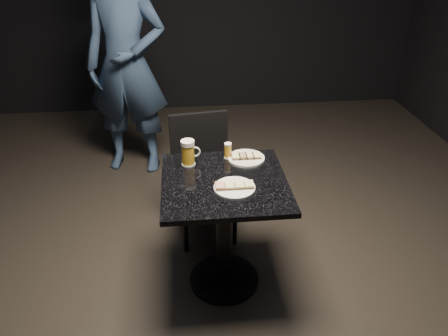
{
  "coord_description": "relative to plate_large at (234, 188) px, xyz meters",
  "views": [
    {
      "loc": [
        -0.21,
        -2.06,
        2.02
      ],
      "look_at": [
        0.0,
        0.02,
        0.82
      ],
      "focal_mm": 35.0,
      "sensor_mm": 36.0,
      "label": 1
    }
  ],
  "objects": [
    {
      "name": "table",
      "position": [
        -0.05,
        0.09,
        -0.25
      ],
      "size": [
        0.7,
        0.7,
        0.75
      ],
      "color": "black",
      "rests_on": "floor"
    },
    {
      "name": "plate_large",
      "position": [
        0.0,
        0.0,
        0.0
      ],
      "size": [
        0.22,
        0.22,
        0.01
      ],
      "primitive_type": "cylinder",
      "color": "white",
      "rests_on": "table"
    },
    {
      "name": "canapes_on_plate_large",
      "position": [
        0.0,
        0.0,
        0.02
      ],
      "size": [
        0.21,
        0.07,
        0.02
      ],
      "color": "#4C3521",
      "rests_on": "plate_large"
    },
    {
      "name": "beer_tumbler",
      "position": [
        0.0,
        0.36,
        0.04
      ],
      "size": [
        0.05,
        0.05,
        0.1
      ],
      "color": "silver",
      "rests_on": "table"
    },
    {
      "name": "chair",
      "position": [
        -0.14,
        0.67,
        -0.26
      ],
      "size": [
        0.46,
        0.46,
        0.87
      ],
      "color": "black",
      "rests_on": "floor"
    },
    {
      "name": "plate_small",
      "position": [
        0.11,
        0.33,
        0.0
      ],
      "size": [
        0.22,
        0.22,
        0.01
      ],
      "primitive_type": "cylinder",
      "color": "silver",
      "rests_on": "table"
    },
    {
      "name": "patron",
      "position": [
        -0.71,
        1.68,
        0.2
      ],
      "size": [
        0.77,
        0.58,
        1.91
      ],
      "primitive_type": "imported",
      "rotation": [
        0.0,
        0.0,
        -0.18
      ],
      "color": "navy",
      "rests_on": "floor"
    },
    {
      "name": "canapes_on_plate_small",
      "position": [
        0.11,
        0.33,
        0.02
      ],
      "size": [
        0.18,
        0.07,
        0.02
      ],
      "color": "#4C3521",
      "rests_on": "plate_small"
    },
    {
      "name": "beer_mug",
      "position": [
        -0.24,
        0.3,
        0.07
      ],
      "size": [
        0.12,
        0.08,
        0.16
      ],
      "color": "silver",
      "rests_on": "table"
    },
    {
      "name": "floor",
      "position": [
        -0.05,
        0.09,
        -0.76
      ],
      "size": [
        6.0,
        6.0,
        0.0
      ],
      "primitive_type": "plane",
      "color": "black",
      "rests_on": "ground"
    }
  ]
}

